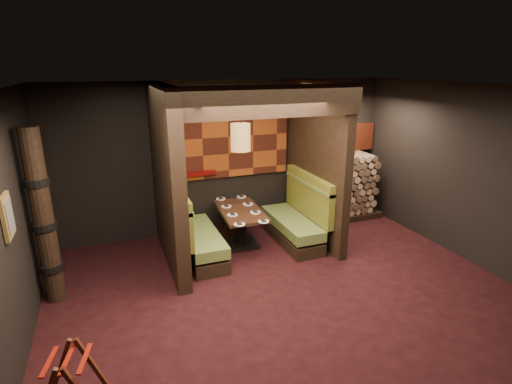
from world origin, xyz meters
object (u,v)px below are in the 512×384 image
object	(u,v)px
dining_table	(241,222)
luggage_rack	(70,378)
booth_bench_right	(297,220)
totem_column	(43,219)
booth_bench_left	(195,235)
pendant_lamp	(241,137)
firewood_stack	(340,187)

from	to	relation	value
dining_table	luggage_rack	size ratio (longest dim) A/B	1.91
booth_bench_right	totem_column	size ratio (longest dim) A/B	0.67
booth_bench_left	totem_column	xyz separation A→B (m)	(-2.09, -0.55, 0.79)
pendant_lamp	luggage_rack	distance (m)	4.16
dining_table	pendant_lamp	world-z (taller)	pendant_lamp
booth_bench_left	dining_table	world-z (taller)	booth_bench_left
booth_bench_right	dining_table	xyz separation A→B (m)	(-1.02, 0.17, 0.05)
luggage_rack	firewood_stack	world-z (taller)	firewood_stack
pendant_lamp	dining_table	bearing A→B (deg)	90.00
dining_table	pendant_lamp	bearing A→B (deg)	-90.00
booth_bench_left	booth_bench_right	distance (m)	1.89
dining_table	luggage_rack	world-z (taller)	dining_table
booth_bench_left	luggage_rack	xyz separation A→B (m)	(-1.77, -2.64, -0.07)
pendant_lamp	booth_bench_left	bearing A→B (deg)	-172.18
booth_bench_left	firewood_stack	distance (m)	3.33
booth_bench_right	firewood_stack	bearing A→B (deg)	27.35
luggage_rack	booth_bench_left	bearing A→B (deg)	56.14
dining_table	booth_bench_left	bearing A→B (deg)	-168.97
booth_bench_right	booth_bench_left	bearing A→B (deg)	180.00
totem_column	firewood_stack	world-z (taller)	totem_column
booth_bench_right	firewood_stack	xyz separation A→B (m)	(1.35, 0.70, 0.28)
luggage_rack	firewood_stack	size ratio (longest dim) A/B	0.40
booth_bench_left	dining_table	distance (m)	0.89
pendant_lamp	luggage_rack	bearing A→B (deg)	-133.73
firewood_stack	booth_bench_left	bearing A→B (deg)	-167.83
luggage_rack	totem_column	size ratio (longest dim) A/B	0.29
luggage_rack	totem_column	xyz separation A→B (m)	(-0.32, 2.09, 0.86)
luggage_rack	firewood_stack	bearing A→B (deg)	33.65
dining_table	firewood_stack	xyz separation A→B (m)	(2.38, 0.53, 0.23)
booth_bench_left	booth_bench_right	world-z (taller)	same
totem_column	luggage_rack	bearing A→B (deg)	-81.39
pendant_lamp	luggage_rack	world-z (taller)	pendant_lamp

